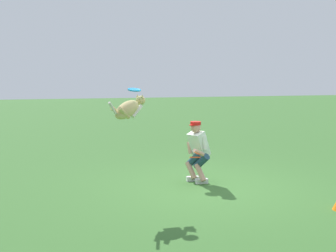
{
  "coord_description": "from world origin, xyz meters",
  "views": [
    {
      "loc": [
        2.66,
        8.01,
        2.32
      ],
      "look_at": [
        0.82,
        0.04,
        1.29
      ],
      "focal_mm": 46.18,
      "sensor_mm": 36.0,
      "label": 1
    }
  ],
  "objects_px": {
    "dog": "(129,109)",
    "frisbee_flying": "(134,90)",
    "person": "(198,150)",
    "frisbee_held": "(195,157)"
  },
  "relations": [
    {
      "from": "person",
      "to": "frisbee_flying",
      "type": "height_order",
      "value": "frisbee_flying"
    },
    {
      "from": "person",
      "to": "frisbee_flying",
      "type": "distance_m",
      "value": 2.22
    },
    {
      "from": "dog",
      "to": "frisbee_flying",
      "type": "bearing_deg",
      "value": -1.08
    },
    {
      "from": "frisbee_held",
      "to": "person",
      "type": "bearing_deg",
      "value": -114.15
    },
    {
      "from": "person",
      "to": "frisbee_held",
      "type": "bearing_deg",
      "value": 38.35
    },
    {
      "from": "person",
      "to": "frisbee_flying",
      "type": "bearing_deg",
      "value": 7.02
    },
    {
      "from": "frisbee_flying",
      "to": "frisbee_held",
      "type": "height_order",
      "value": "frisbee_flying"
    },
    {
      "from": "dog",
      "to": "frisbee_held",
      "type": "distance_m",
      "value": 1.95
    },
    {
      "from": "person",
      "to": "frisbee_held",
      "type": "height_order",
      "value": "person"
    },
    {
      "from": "dog",
      "to": "frisbee_flying",
      "type": "height_order",
      "value": "frisbee_flying"
    }
  ]
}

